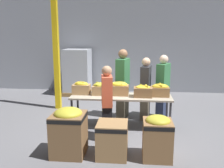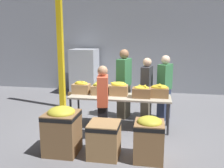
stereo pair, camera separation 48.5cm
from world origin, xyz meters
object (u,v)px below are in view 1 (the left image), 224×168
(volunteer_1, at_px, (107,104))
(donation_bin_1, at_px, (112,138))
(donation_bin_0, at_px, (69,130))
(donation_bin_2, at_px, (157,136))
(support_pillar, at_px, (56,40))
(banana_box_2, at_px, (120,88))
(volunteer_0, at_px, (163,87))
(banana_box_0, at_px, (81,88))
(sorting_table, at_px, (121,98))
(banana_box_4, at_px, (160,90))
(volunteer_3, at_px, (145,89))
(banana_box_3, at_px, (143,91))
(volunteer_2, at_px, (123,84))
(banana_box_1, at_px, (101,88))
(pallet_stack_0, at_px, (77,72))

(volunteer_1, bearing_deg, donation_bin_1, -175.65)
(donation_bin_0, distance_m, donation_bin_1, 0.80)
(donation_bin_2, relative_size, support_pillar, 0.20)
(banana_box_2, distance_m, volunteer_0, 1.27)
(support_pillar, bearing_deg, donation_bin_1, -56.33)
(donation_bin_1, bearing_deg, donation_bin_0, 180.00)
(banana_box_0, bearing_deg, donation_bin_2, -42.63)
(sorting_table, xyz_separation_m, donation_bin_0, (-0.86, -1.46, -0.23))
(banana_box_4, bearing_deg, volunteer_3, 118.68)
(banana_box_3, height_order, volunteer_2, volunteer_2)
(banana_box_0, xyz_separation_m, volunteer_2, (0.95, 0.63, -0.02))
(banana_box_2, xyz_separation_m, banana_box_3, (0.53, -0.11, -0.03))
(banana_box_1, distance_m, volunteer_2, 0.80)
(sorting_table, relative_size, banana_box_1, 5.68)
(volunteer_1, distance_m, pallet_stack_0, 4.14)
(volunteer_1, bearing_deg, support_pillar, 29.93)
(volunteer_2, bearing_deg, banana_box_3, 48.22)
(banana_box_1, relative_size, banana_box_3, 1.00)
(donation_bin_2, distance_m, support_pillar, 4.16)
(banana_box_2, height_order, banana_box_4, banana_box_2)
(support_pillar, xyz_separation_m, pallet_stack_0, (0.17, 1.80, -1.20))
(sorting_table, height_order, banana_box_4, banana_box_4)
(pallet_stack_0, bearing_deg, volunteer_2, -53.93)
(banana_box_2, distance_m, donation_bin_1, 1.63)
(volunteer_2, relative_size, volunteer_3, 1.12)
(donation_bin_2, bearing_deg, volunteer_0, 82.11)
(banana_box_0, height_order, donation_bin_2, banana_box_0)
(donation_bin_1, relative_size, support_pillar, 0.16)
(donation_bin_1, relative_size, donation_bin_2, 0.80)
(banana_box_4, distance_m, donation_bin_0, 2.35)
(banana_box_2, distance_m, banana_box_3, 0.55)
(banana_box_4, distance_m, volunteer_3, 0.65)
(banana_box_3, height_order, volunteer_0, volunteer_0)
(banana_box_3, height_order, volunteer_3, volunteer_3)
(volunteer_1, relative_size, pallet_stack_0, 0.95)
(support_pillar, bearing_deg, banana_box_2, -33.78)
(banana_box_3, distance_m, pallet_stack_0, 3.89)
(volunteer_1, xyz_separation_m, donation_bin_2, (0.97, -0.74, -0.35))
(banana_box_4, bearing_deg, volunteer_0, 78.88)
(donation_bin_2, bearing_deg, donation_bin_1, -180.00)
(banana_box_0, height_order, banana_box_3, banana_box_0)
(banana_box_2, relative_size, donation_bin_2, 0.52)
(donation_bin_2, relative_size, pallet_stack_0, 0.49)
(banana_box_3, height_order, volunteer_1, volunteer_1)
(volunteer_1, bearing_deg, banana_box_3, -56.96)
(banana_box_2, bearing_deg, volunteer_1, -104.93)
(banana_box_3, height_order, donation_bin_2, banana_box_3)
(banana_box_1, relative_size, banana_box_4, 1.00)
(banana_box_1, xyz_separation_m, banana_box_4, (1.37, -0.04, 0.00))
(volunteer_2, xyz_separation_m, donation_bin_2, (0.72, -2.17, -0.47))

